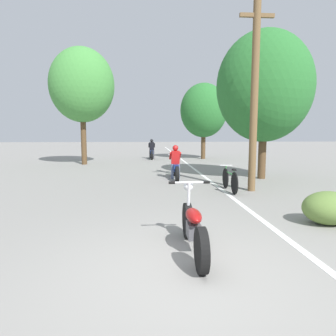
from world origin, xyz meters
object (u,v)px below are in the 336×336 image
object	(u,v)px
roadside_tree_right_far	(204,111)
utility_pole	(254,94)
bicycle_parked	(230,180)
roadside_tree_right_near	(265,87)
motorcycle_rider_lead	(175,166)
roadside_tree_left	(82,85)
motorcycle_rider_far	(152,151)
motorcycle_foreground	(193,227)

from	to	relation	value
roadside_tree_right_far	utility_pole	bearing A→B (deg)	-93.33
bicycle_parked	roadside_tree_right_near	bearing A→B (deg)	51.20
roadside_tree_right_near	motorcycle_rider_lead	world-z (taller)	roadside_tree_right_near
roadside_tree_right_near	roadside_tree_right_far	distance (m)	9.74
roadside_tree_left	motorcycle_rider_far	world-z (taller)	roadside_tree_left
roadside_tree_right_far	motorcycle_rider_lead	distance (m)	10.40
roadside_tree_right_far	roadside_tree_left	world-z (taller)	roadside_tree_left
roadside_tree_right_near	motorcycle_rider_lead	bearing A→B (deg)	176.56
roadside_tree_left	bicycle_parked	world-z (taller)	roadside_tree_left
bicycle_parked	utility_pole	bearing A→B (deg)	0.03
utility_pole	roadside_tree_left	distance (m)	11.60
roadside_tree_right_near	motorcycle_rider_far	distance (m)	11.30
roadside_tree_right_near	roadside_tree_left	distance (m)	10.72
roadside_tree_left	motorcycle_foreground	distance (m)	15.21
roadside_tree_right_far	motorcycle_foreground	bearing A→B (deg)	-101.28
roadside_tree_left	motorcycle_rider_lead	distance (m)	8.92
utility_pole	motorcycle_rider_lead	size ratio (longest dim) A/B	2.91
utility_pole	bicycle_parked	bearing A→B (deg)	-179.97
motorcycle_foreground	motorcycle_rider_lead	world-z (taller)	motorcycle_rider_lead
motorcycle_rider_lead	bicycle_parked	bearing A→B (deg)	-61.46
roadside_tree_right_far	roadside_tree_left	xyz separation A→B (m)	(-7.97, -3.41, 1.18)
motorcycle_rider_lead	motorcycle_rider_far	world-z (taller)	motorcycle_rider_far
motorcycle_rider_lead	roadside_tree_left	bearing A→B (deg)	129.29
roadside_tree_right_near	motorcycle_foreground	bearing A→B (deg)	-118.40
roadside_tree_left	motorcycle_rider_far	size ratio (longest dim) A/B	3.39
roadside_tree_left	roadside_tree_right_far	bearing A→B (deg)	23.13
roadside_tree_right_near	motorcycle_rider_far	world-z (taller)	roadside_tree_right_near
roadside_tree_right_far	roadside_tree_right_near	bearing A→B (deg)	-86.25
utility_pole	motorcycle_rider_lead	bearing A→B (deg)	128.84
utility_pole	roadside_tree_right_far	distance (m)	12.35
roadside_tree_right_near	bicycle_parked	xyz separation A→B (m)	(-2.09, -2.60, -3.40)
roadside_tree_right_far	motorcycle_rider_far	world-z (taller)	roadside_tree_right_far
utility_pole	roadside_tree_right_near	bearing A→B (deg)	62.49
roadside_tree_left	motorcycle_foreground	xyz separation A→B (m)	(4.53, -13.87, -4.30)
roadside_tree_right_near	roadside_tree_right_far	world-z (taller)	roadside_tree_right_near
roadside_tree_right_far	motorcycle_foreground	xyz separation A→B (m)	(-3.45, -17.27, -3.12)
roadside_tree_left	motorcycle_rider_lead	size ratio (longest dim) A/B	3.28
roadside_tree_left	bicycle_parked	xyz separation A→B (m)	(6.52, -8.91, -4.34)
roadside_tree_right_far	motorcycle_rider_far	bearing A→B (deg)	177.57
motorcycle_rider_lead	bicycle_parked	size ratio (longest dim) A/B	1.19
motorcycle_foreground	motorcycle_rider_lead	size ratio (longest dim) A/B	0.96
roadside_tree_left	motorcycle_rider_far	bearing A→B (deg)	40.53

